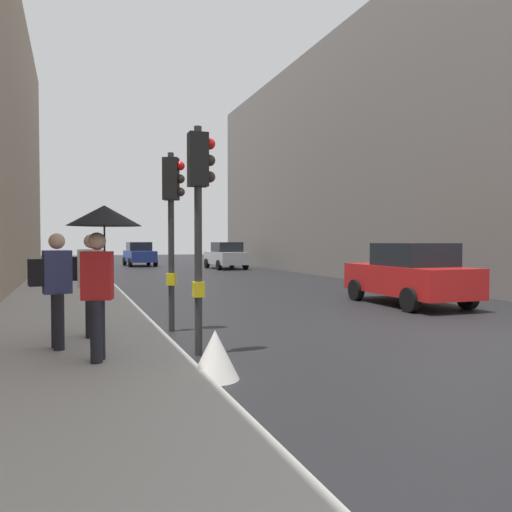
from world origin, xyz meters
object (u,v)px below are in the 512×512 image
pedestrian_with_grey_backpack (54,284)px  warning_sign_triangle (215,355)px  traffic_light_near_left (200,198)px  traffic_light_near_right (172,208)px  pedestrian_with_umbrella (102,239)px  pedestrian_with_black_backpack (89,279)px  car_blue_van (139,254)px  car_red_sedan (409,274)px  car_silver_hatchback (226,256)px

pedestrian_with_grey_backpack → warning_sign_triangle: pedestrian_with_grey_backpack is taller
traffic_light_near_left → pedestrian_with_grey_backpack: bearing=166.7°
traffic_light_near_left → traffic_light_near_right: bearing=90.1°
pedestrian_with_umbrella → traffic_light_near_right: bearing=61.4°
pedestrian_with_umbrella → pedestrian_with_black_backpack: pedestrian_with_umbrella is taller
car_blue_van → warning_sign_triangle: size_ratio=6.57×
pedestrian_with_grey_backpack → warning_sign_triangle: (2.00, -1.91, -0.84)m
pedestrian_with_grey_backpack → pedestrian_with_black_backpack: 0.99m
car_red_sedan → pedestrian_with_black_backpack: 9.10m
car_silver_hatchback → pedestrian_with_umbrella: 25.71m
pedestrian_with_black_backpack → warning_sign_triangle: 3.22m
traffic_light_near_right → pedestrian_with_grey_backpack: (-2.15, -1.71, -1.30)m
car_red_sedan → pedestrian_with_grey_backpack: (-9.25, -3.42, 0.29)m
traffic_light_near_left → warning_sign_triangle: traffic_light_near_left is taller
pedestrian_with_grey_backpack → car_red_sedan: bearing=20.3°
traffic_light_near_right → pedestrian_with_umbrella: traffic_light_near_right is taller
traffic_light_near_right → car_silver_hatchback: (7.69, 21.24, -1.59)m
car_red_sedan → car_silver_hatchback: bearing=88.3°
traffic_light_near_right → pedestrian_with_grey_backpack: traffic_light_near_right is taller
car_red_sedan → traffic_light_near_left: bearing=-151.1°
warning_sign_triangle → car_red_sedan: bearing=36.3°
car_red_sedan → pedestrian_with_black_backpack: (-8.73, -2.58, 0.29)m
pedestrian_with_black_backpack → warning_sign_triangle: size_ratio=2.72×
car_red_sedan → warning_sign_triangle: size_ratio=6.57×
pedestrian_with_grey_backpack → pedestrian_with_black_backpack: same height
car_silver_hatchback → car_red_sedan: 19.53m
traffic_light_near_right → car_red_sedan: bearing=13.6°
car_blue_van → pedestrian_with_umbrella: 30.27m
pedestrian_with_grey_backpack → traffic_light_near_left: bearing=-13.3°
traffic_light_near_right → car_blue_van: traffic_light_near_right is taller
traffic_light_near_left → warning_sign_triangle: bearing=-96.2°
car_blue_van → traffic_light_near_right: bearing=-96.0°
traffic_light_near_right → traffic_light_near_left: traffic_light_near_left is taller
car_blue_van → car_silver_hatchback: 7.68m
car_red_sedan → warning_sign_triangle: (-7.26, -5.33, -0.55)m
car_red_sedan → traffic_light_near_right: bearing=-166.4°
car_blue_van → car_silver_hatchback: size_ratio=1.01×
car_silver_hatchback → car_red_sedan: same height
car_red_sedan → pedestrian_with_grey_backpack: 9.87m
pedestrian_with_black_backpack → car_red_sedan: bearing=16.5°
traffic_light_near_right → pedestrian_with_umbrella: 3.20m
car_silver_hatchback → pedestrian_with_black_backpack: bearing=-112.8°
car_red_sedan → warning_sign_triangle: 9.02m
pedestrian_with_grey_backpack → pedestrian_with_black_backpack: bearing=57.9°
traffic_light_near_right → car_red_sedan: traffic_light_near_right is taller
pedestrian_with_black_backpack → pedestrian_with_grey_backpack: bearing=-122.1°
car_silver_hatchback → warning_sign_triangle: car_silver_hatchback is taller
pedestrian_with_grey_backpack → warning_sign_triangle: size_ratio=2.72×
pedestrian_with_black_backpack → car_silver_hatchback: bearing=67.2°
pedestrian_with_grey_backpack → car_silver_hatchback: bearing=66.8°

